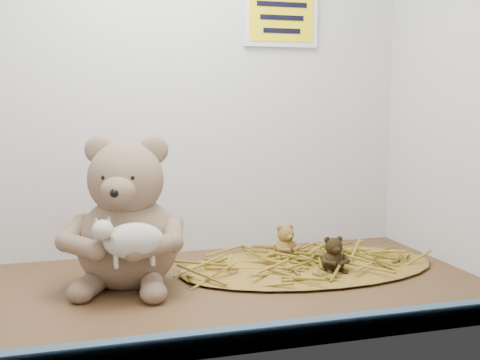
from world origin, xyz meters
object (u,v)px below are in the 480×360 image
object	(u,v)px
toy_lamb	(134,241)
mini_teddy_tan	(285,240)
main_teddy	(127,212)
mini_teddy_brown	(333,253)

from	to	relation	value
toy_lamb	mini_teddy_tan	world-z (taller)	toy_lamb
main_teddy	toy_lamb	bearing A→B (deg)	-71.88
main_teddy	mini_teddy_brown	distance (cm)	42.45
mini_teddy_tan	main_teddy	bearing A→B (deg)	-177.31
main_teddy	mini_teddy_tan	size ratio (longest dim) A/B	3.90
mini_teddy_tan	toy_lamb	bearing A→B (deg)	-162.43
mini_teddy_tan	mini_teddy_brown	world-z (taller)	mini_teddy_tan
main_teddy	mini_teddy_brown	bearing A→B (deg)	11.29
toy_lamb	main_teddy	bearing A→B (deg)	90.00
main_teddy	mini_teddy_brown	xyz separation A→B (cm)	(41.01, -4.91, -9.82)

